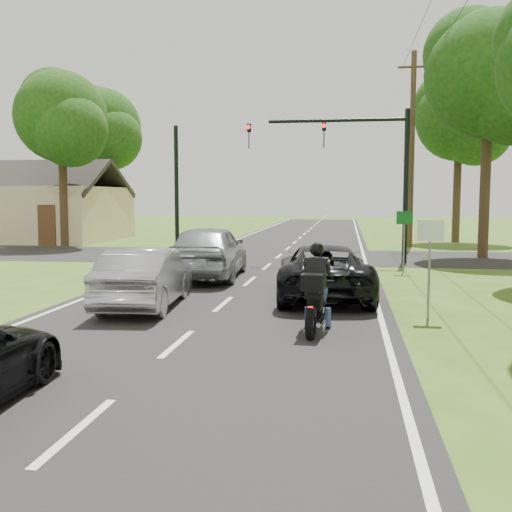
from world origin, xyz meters
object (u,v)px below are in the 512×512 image
(silver_suv, at_px, (209,251))
(sign_white, at_px, (430,245))
(silver_sedan, at_px, (145,277))
(utility_pole_far, at_px, (412,149))
(dark_suv, at_px, (324,271))
(traffic_signal, at_px, (358,158))
(motorcycle_rider, at_px, (316,297))
(sign_green, at_px, (404,226))

(silver_suv, height_order, sign_white, sign_white)
(silver_sedan, xyz_separation_m, utility_pole_far, (7.94, 18.63, 4.37))
(dark_suv, bearing_deg, silver_sedan, 20.63)
(traffic_signal, bearing_deg, motorcycle_rider, -94.34)
(dark_suv, height_order, sign_green, sign_green)
(silver_sedan, height_order, utility_pole_far, utility_pole_far)
(dark_suv, distance_m, utility_pole_far, 17.68)
(silver_sedan, relative_size, sign_green, 2.01)
(dark_suv, relative_size, sign_green, 2.35)
(silver_suv, xyz_separation_m, sign_white, (6.11, -5.58, 0.72))
(motorcycle_rider, height_order, dark_suv, motorcycle_rider)
(motorcycle_rider, xyz_separation_m, silver_suv, (-3.79, 7.20, 0.19))
(motorcycle_rider, distance_m, dark_suv, 3.95)
(silver_suv, height_order, sign_green, sign_green)
(silver_sedan, relative_size, traffic_signal, 0.67)
(silver_suv, bearing_deg, sign_white, 134.26)
(sign_white, bearing_deg, sign_green, 88.57)
(silver_sedan, distance_m, utility_pole_far, 20.72)
(silver_sedan, distance_m, sign_green, 10.14)
(silver_sedan, relative_size, sign_white, 2.01)
(utility_pole_far, xyz_separation_m, sign_green, (-1.30, -11.02, -3.49))
(silver_sedan, distance_m, silver_suv, 5.20)
(silver_suv, relative_size, traffic_signal, 0.80)
(dark_suv, bearing_deg, silver_suv, -45.03)
(silver_sedan, height_order, sign_green, sign_green)
(dark_suv, bearing_deg, sign_white, 130.51)
(silver_suv, relative_size, sign_green, 2.40)
(silver_sedan, bearing_deg, motorcycle_rider, 148.70)
(motorcycle_rider, relative_size, utility_pole_far, 0.20)
(sign_green, bearing_deg, traffic_signal, 117.38)
(dark_suv, height_order, traffic_signal, traffic_signal)
(dark_suv, height_order, utility_pole_far, utility_pole_far)
(motorcycle_rider, bearing_deg, sign_green, 80.08)
(dark_suv, height_order, silver_suv, silver_suv)
(motorcycle_rider, bearing_deg, utility_pole_far, 84.27)
(dark_suv, relative_size, utility_pole_far, 0.50)
(motorcycle_rider, distance_m, sign_white, 2.97)
(traffic_signal, bearing_deg, utility_pole_far, 70.32)
(traffic_signal, distance_m, sign_green, 4.24)
(traffic_signal, xyz_separation_m, utility_pole_far, (2.86, 8.00, 0.95))
(dark_suv, height_order, sign_white, sign_white)
(silver_sedan, bearing_deg, silver_suv, -98.83)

